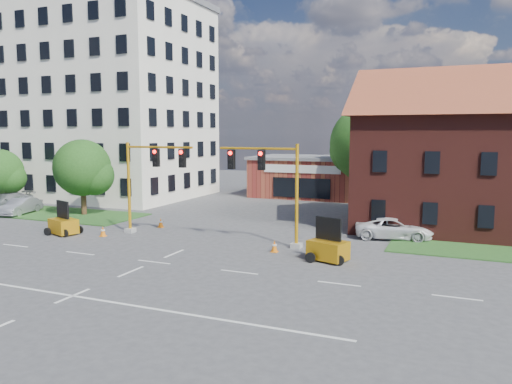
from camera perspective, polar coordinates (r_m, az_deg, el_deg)
ground at (r=27.35m, az=-11.58°, el=-7.84°), size 120.00×120.00×0.00m
grass_verge_nw at (r=47.79m, az=-24.82°, el=-2.01°), size 22.00×6.00×0.08m
lane_markings at (r=25.02m, az=-15.49°, el=-9.33°), size 60.00×36.00×0.01m
office_block at (r=56.11m, az=-16.26°, el=10.09°), size 18.40×15.40×20.60m
brick_shop at (r=54.14m, az=6.47°, el=1.81°), size 12.40×8.40×4.30m
tree_large at (r=49.58m, az=13.27°, el=5.11°), size 7.96×7.58×9.56m
tree_nw_front at (r=43.43m, az=-18.92°, el=2.41°), size 4.89×4.66×6.30m
tree_nw_rear at (r=51.00m, az=-26.99°, el=1.89°), size 4.34×4.13×5.34m
signal_mast_west at (r=34.02m, az=-12.14°, el=1.72°), size 5.30×0.60×6.20m
signal_mast_east at (r=29.93m, az=1.70°, el=1.18°), size 5.30×0.60×6.20m
trailer_west at (r=36.12m, az=-21.15°, el=-3.48°), size 2.24×1.86×2.19m
trailer_east at (r=27.13m, az=8.24°, el=-6.36°), size 2.29×1.87×2.26m
cone_a at (r=34.67m, az=-17.09°, el=-4.32°), size 0.40×0.40×0.70m
cone_b at (r=36.91m, az=-10.84°, el=-3.47°), size 0.40×0.40×0.70m
cone_c at (r=28.89m, az=2.12°, el=-6.23°), size 0.40×0.40×0.70m
cone_d at (r=31.14m, az=8.43°, el=-5.34°), size 0.40×0.40×0.70m
pickup_white at (r=33.57m, az=15.49°, el=-4.03°), size 5.20×3.02×1.36m
sedan_silver_front at (r=46.34m, az=-25.31°, el=-1.47°), size 2.41×4.46×1.40m
sedan_silver_rear at (r=50.20m, az=-26.67°, el=-0.93°), size 2.70×5.19×1.44m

